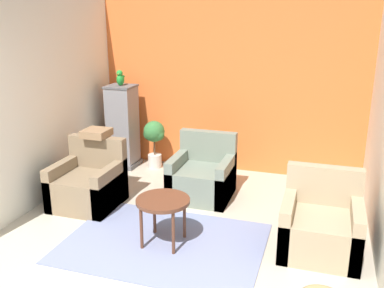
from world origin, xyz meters
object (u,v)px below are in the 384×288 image
at_px(coffee_table, 163,204).
at_px(parrot, 120,78).
at_px(armchair_right, 321,227).
at_px(armchair_middle, 202,177).
at_px(birdcage, 123,127).
at_px(armchair_left, 88,185).
at_px(potted_plant, 154,137).

xyz_separation_m(coffee_table, parrot, (-1.55, 2.16, 0.99)).
distance_m(armchair_right, parrot, 3.84).
relative_size(armchair_middle, parrot, 3.45).
relative_size(coffee_table, armchair_right, 0.68).
distance_m(coffee_table, birdcage, 2.66).
bearing_deg(parrot, armchair_left, -81.14).
relative_size(birdcage, parrot, 5.38).
relative_size(coffee_table, parrot, 2.34).
bearing_deg(birdcage, coffee_table, -54.43).
height_order(coffee_table, potted_plant, potted_plant).
bearing_deg(parrot, armchair_middle, -26.73).
bearing_deg(armchair_right, armchair_left, 174.71).
distance_m(birdcage, parrot, 0.79).
relative_size(parrot, potted_plant, 0.32).
bearing_deg(armchair_right, coffee_table, -167.27).
height_order(armchair_right, armchair_middle, same).
bearing_deg(armchair_right, armchair_middle, 148.12).
relative_size(armchair_left, potted_plant, 1.10).
xyz_separation_m(armchair_middle, birdcage, (-1.59, 0.80, 0.38)).
height_order(armchair_middle, parrot, parrot).
xyz_separation_m(birdcage, potted_plant, (0.52, 0.08, -0.15)).
bearing_deg(birdcage, parrot, 90.00).
bearing_deg(parrot, birdcage, -90.00).
relative_size(armchair_right, armchair_middle, 1.00).
relative_size(coffee_table, armchair_middle, 0.68).
xyz_separation_m(coffee_table, birdcage, (-1.55, 2.16, 0.19)).
bearing_deg(armchair_middle, potted_plant, 140.83).
height_order(coffee_table, armchair_middle, armchair_middle).
height_order(coffee_table, birdcage, birdcage).
height_order(armchair_middle, birdcage, birdcage).
distance_m(parrot, potted_plant, 1.07).
bearing_deg(parrot, coffee_table, -54.45).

